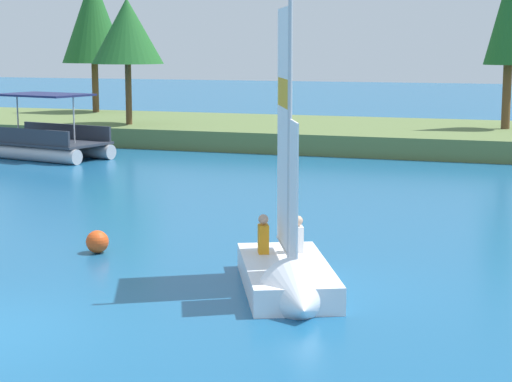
# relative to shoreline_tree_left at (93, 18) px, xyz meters

# --- Properties ---
(shore_bank) EXTENTS (80.00, 10.18, 0.88)m
(shore_bank) POSITION_rel_shoreline_tree_left_xyz_m (16.22, -3.52, -5.56)
(shore_bank) COLOR #5B703D
(shore_bank) RESTS_ON ground
(shoreline_tree_left) EXTENTS (3.50, 3.50, 7.57)m
(shoreline_tree_left) POSITION_rel_shoreline_tree_left_xyz_m (0.00, 0.00, 0.00)
(shoreline_tree_left) COLOR brown
(shoreline_tree_left) RESTS_ON shore_bank
(shoreline_tree_midleft) EXTENTS (3.33, 3.33, 5.82)m
(shoreline_tree_midleft) POSITION_rel_shoreline_tree_left_xyz_m (5.41, -6.53, -0.82)
(shoreline_tree_midleft) COLOR brown
(shoreline_tree_midleft) RESTS_ON shore_bank
(shoreline_tree_centre) EXTENTS (2.15, 2.15, 7.22)m
(shoreline_tree_centre) POSITION_rel_shoreline_tree_left_xyz_m (22.22, -3.09, -0.17)
(shoreline_tree_centre) COLOR brown
(shoreline_tree_centre) RESTS_ON shore_bank
(sailboat) EXTENTS (3.08, 4.38, 6.28)m
(sailboat) POSITION_rel_shoreline_tree_left_xyz_m (20.27, -29.13, -5.55)
(sailboat) COLOR white
(sailboat) RESTS_ON ground
(pontoon_boat) EXTENTS (5.63, 3.64, 2.61)m
(pontoon_boat) POSITION_rel_shoreline_tree_left_xyz_m (4.85, -12.77, -5.32)
(pontoon_boat) COLOR #B2B2B7
(pontoon_boat) RESTS_ON ground
(channel_buoy) EXTENTS (0.50, 0.50, 0.50)m
(channel_buoy) POSITION_rel_shoreline_tree_left_xyz_m (15.18, -27.10, -5.75)
(channel_buoy) COLOR #E54C19
(channel_buoy) RESTS_ON ground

